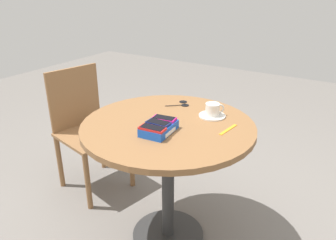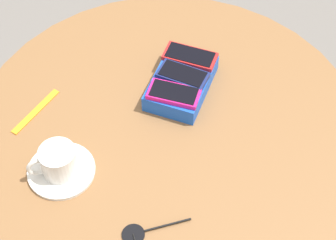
# 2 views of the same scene
# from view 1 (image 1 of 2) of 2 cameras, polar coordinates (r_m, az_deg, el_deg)

# --- Properties ---
(ground_plane) EXTENTS (8.00, 8.00, 0.00)m
(ground_plane) POSITION_cam_1_polar(r_m,az_deg,el_deg) (2.12, 0.00, -19.40)
(ground_plane) COLOR slate
(round_table) EXTENTS (0.91, 0.91, 0.75)m
(round_table) POSITION_cam_1_polar(r_m,az_deg,el_deg) (1.76, 0.00, -4.71)
(round_table) COLOR #2D2D2D
(round_table) RESTS_ON ground_plane
(phone_box) EXTENTS (0.20, 0.14, 0.04)m
(phone_box) POSITION_cam_1_polar(r_m,az_deg,el_deg) (1.60, -1.59, -1.46)
(phone_box) COLOR blue
(phone_box) RESTS_ON round_table
(phone_red) EXTENTS (0.07, 0.13, 0.01)m
(phone_red) POSITION_cam_1_polar(r_m,az_deg,el_deg) (1.53, -2.75, -1.45)
(phone_red) COLOR red
(phone_red) RESTS_ON phone_box
(phone_navy) EXTENTS (0.06, 0.12, 0.01)m
(phone_navy) POSITION_cam_1_polar(r_m,az_deg,el_deg) (1.59, -1.71, -0.52)
(phone_navy) COLOR navy
(phone_navy) RESTS_ON phone_box
(phone_magenta) EXTENTS (0.08, 0.12, 0.01)m
(phone_magenta) POSITION_cam_1_polar(r_m,az_deg,el_deg) (1.64, -0.68, 0.25)
(phone_magenta) COLOR #D11975
(phone_magenta) RESTS_ON phone_box
(saucer) EXTENTS (0.15, 0.15, 0.01)m
(saucer) POSITION_cam_1_polar(r_m,az_deg,el_deg) (1.80, 7.69, 0.75)
(saucer) COLOR silver
(saucer) RESTS_ON round_table
(coffee_cup) EXTENTS (0.09, 0.09, 0.07)m
(coffee_cup) POSITION_cam_1_polar(r_m,az_deg,el_deg) (1.79, 7.83, 1.88)
(coffee_cup) COLOR silver
(coffee_cup) RESTS_ON saucer
(lanyard_strap) EXTENTS (0.15, 0.04, 0.00)m
(lanyard_strap) POSITION_cam_1_polar(r_m,az_deg,el_deg) (1.66, 10.44, -1.65)
(lanyard_strap) COLOR orange
(lanyard_strap) RESTS_ON round_table
(sunglasses) EXTENTS (0.15, 0.11, 0.01)m
(sunglasses) POSITION_cam_1_polar(r_m,az_deg,el_deg) (1.97, 2.62, 2.85)
(sunglasses) COLOR black
(sunglasses) RESTS_ON round_table
(chair_near_window) EXTENTS (0.50, 0.50, 0.87)m
(chair_near_window) POSITION_cam_1_polar(r_m,az_deg,el_deg) (2.42, -13.93, -1.40)
(chair_near_window) COLOR brown
(chair_near_window) RESTS_ON ground_plane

